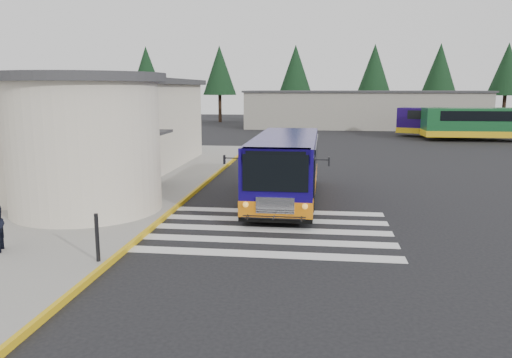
# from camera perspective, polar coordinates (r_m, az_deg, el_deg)

# --- Properties ---
(ground) EXTENTS (140.00, 140.00, 0.00)m
(ground) POSITION_cam_1_polar(r_m,az_deg,el_deg) (16.67, 2.99, -5.10)
(ground) COLOR black
(ground) RESTS_ON ground
(sidewalk) EXTENTS (10.00, 34.00, 0.15)m
(sidewalk) POSITION_cam_1_polar(r_m,az_deg,el_deg) (22.87, -19.32, -1.25)
(sidewalk) COLOR gray
(sidewalk) RESTS_ON ground
(curb_strip) EXTENTS (0.12, 34.00, 0.16)m
(curb_strip) POSITION_cam_1_polar(r_m,az_deg,el_deg) (21.15, -7.21, -1.64)
(curb_strip) COLOR gold
(curb_strip) RESTS_ON ground
(station_building) EXTENTS (12.70, 18.70, 4.80)m
(station_building) POSITION_cam_1_polar(r_m,az_deg,el_deg) (25.95, -20.47, 5.55)
(station_building) COLOR beige
(station_building) RESTS_ON ground
(crosswalk) EXTENTS (8.00, 5.35, 0.01)m
(crosswalk) POSITION_cam_1_polar(r_m,az_deg,el_deg) (15.95, 0.98, -5.78)
(crosswalk) COLOR silver
(crosswalk) RESTS_ON ground
(depot_building) EXTENTS (26.40, 8.40, 4.20)m
(depot_building) POSITION_cam_1_polar(r_m,az_deg,el_deg) (58.28, 12.05, 7.79)
(depot_building) COLOR gray
(depot_building) RESTS_ON ground
(tree_line) EXTENTS (58.40, 4.40, 10.00)m
(tree_line) POSITION_cam_1_polar(r_m,az_deg,el_deg) (66.28, 11.88, 12.11)
(tree_line) COLOR black
(tree_line) RESTS_ON ground
(transit_bus) EXTENTS (3.34, 9.20, 2.58)m
(transit_bus) POSITION_cam_1_polar(r_m,az_deg,el_deg) (19.76, 3.39, 1.00)
(transit_bus) COLOR #130861
(transit_bus) RESTS_ON ground
(pedestrian_a) EXTENTS (0.45, 0.62, 1.60)m
(pedestrian_a) POSITION_cam_1_polar(r_m,az_deg,el_deg) (16.78, -17.65, -2.14)
(pedestrian_a) COLOR black
(pedestrian_a) RESTS_ON sidewalk
(bollard) EXTENTS (0.10, 0.10, 1.23)m
(bollard) POSITION_cam_1_polar(r_m,az_deg,el_deg) (13.12, -17.70, -6.40)
(bollard) COLOR black
(bollard) RESTS_ON sidewalk
(far_bus_a) EXTENTS (9.19, 5.82, 2.30)m
(far_bus_a) POSITION_cam_1_polar(r_m,az_deg,el_deg) (48.75, 21.21, 6.16)
(far_bus_a) COLOR #18064D
(far_bus_a) RESTS_ON ground
(far_bus_b) EXTENTS (9.40, 2.74, 2.42)m
(far_bus_b) POSITION_cam_1_polar(r_m,az_deg,el_deg) (46.88, 24.24, 5.91)
(far_bus_b) COLOR #144E25
(far_bus_b) RESTS_ON ground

